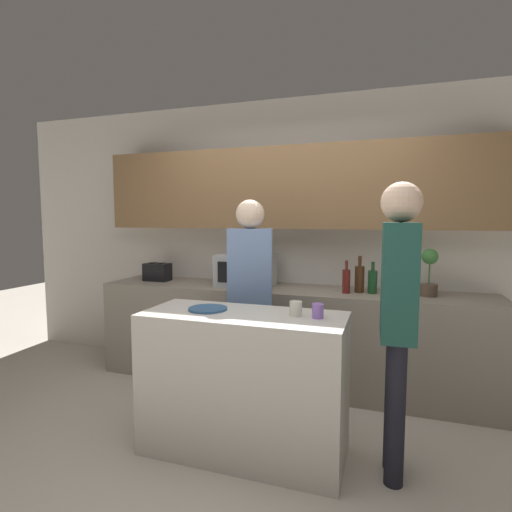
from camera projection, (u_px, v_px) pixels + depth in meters
ground_plane at (231, 471)px, 2.45m from camera, size 14.00×14.00×0.00m
back_wall at (294, 219)px, 3.87m from camera, size 6.40×0.40×2.70m
back_counter at (287, 336)px, 3.72m from camera, size 3.60×0.62×0.90m
kitchen_island at (244, 383)px, 2.62m from camera, size 1.32×0.55×0.93m
microwave at (246, 270)px, 3.80m from camera, size 0.52×0.39×0.30m
toaster at (157, 272)px, 4.12m from camera, size 0.26×0.16×0.18m
potted_plant at (429, 272)px, 3.29m from camera, size 0.14×0.14×0.39m
bottle_0 at (346, 281)px, 3.43m from camera, size 0.07×0.07×0.28m
bottle_1 at (359, 278)px, 3.47m from camera, size 0.08×0.08×0.32m
bottle_2 at (373, 281)px, 3.42m from camera, size 0.08×0.08×0.27m
plate_on_island at (208, 309)px, 2.67m from camera, size 0.26×0.26×0.01m
cup_0 at (318, 311)px, 2.45m from camera, size 0.07×0.07×0.09m
cup_1 at (296, 309)px, 2.51m from camera, size 0.08×0.08×0.09m
person_left at (398, 304)px, 2.31m from camera, size 0.23×0.35×1.75m
person_center at (250, 287)px, 3.12m from camera, size 0.38×0.27×1.69m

